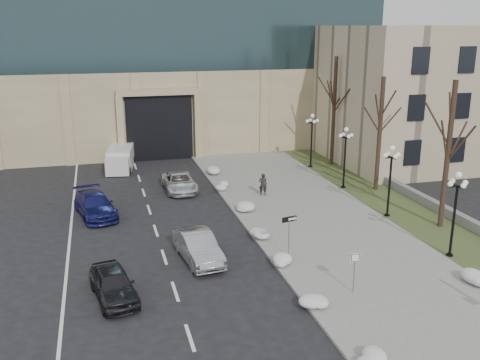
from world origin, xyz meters
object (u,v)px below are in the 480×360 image
object	(u,v)px
keep_sign	(355,264)
one_way_sign	(292,224)
car_b	(198,247)
lamppost_d	(312,133)
car_e	(119,162)
car_c	(95,205)
box_truck	(120,159)
lamppost_b	(391,172)
lamppost_a	(456,203)
lamppost_c	(345,150)
pedestrian	(263,184)
car_d	(179,182)
car_a	(114,284)

from	to	relation	value
keep_sign	one_way_sign	bearing A→B (deg)	114.53
car_b	lamppost_d	bearing A→B (deg)	44.33
car_e	lamppost_d	distance (m)	16.85
car_c	car_e	distance (m)	11.81
car_b	box_truck	distance (m)	20.61
car_e	lamppost_b	size ratio (longest dim) A/B	0.85
lamppost_a	lamppost_c	bearing A→B (deg)	90.00
car_c	pedestrian	distance (m)	11.81
car_d	car_e	size ratio (longest dim) A/B	1.17
one_way_sign	lamppost_b	world-z (taller)	lamppost_b
car_a	car_b	world-z (taller)	car_b
pedestrian	lamppost_b	xyz separation A→B (m)	(6.52, -6.21, 2.13)
pedestrian	lamppost_b	distance (m)	9.25
keep_sign	lamppost_b	distance (m)	11.39
car_d	pedestrian	size ratio (longest dim) A/B	2.90
pedestrian	keep_sign	bearing A→B (deg)	100.55
keep_sign	car_a	bearing A→B (deg)	174.18
car_b	car_a	bearing A→B (deg)	-152.42
lamppost_d	one_way_sign	bearing A→B (deg)	-115.41
car_a	car_b	bearing A→B (deg)	24.53
car_e	pedestrian	xyz separation A→B (m)	(9.72, -10.62, 0.25)
car_a	lamppost_a	size ratio (longest dim) A/B	0.87
car_a	lamppost_c	size ratio (longest dim) A/B	0.87
car_c	box_truck	xyz separation A→B (m)	(2.22, 11.87, 0.14)
car_d	car_e	distance (m)	8.58
car_a	one_way_sign	world-z (taller)	one_way_sign
car_d	lamppost_d	size ratio (longest dim) A/B	1.00
lamppost_b	lamppost_d	bearing A→B (deg)	90.00
car_d	keep_sign	distance (m)	18.99
box_truck	lamppost_c	xyz separation A→B (m)	(16.07, -10.55, 2.20)
car_a	car_d	world-z (taller)	car_a
car_e	lamppost_b	world-z (taller)	lamppost_b
car_e	car_c	bearing A→B (deg)	-91.09
car_b	box_truck	xyz separation A→B (m)	(-2.97, 20.40, 0.12)
one_way_sign	lamppost_a	world-z (taller)	lamppost_a
car_e	box_truck	size ratio (longest dim) A/B	0.69
car_c	car_e	size ratio (longest dim) A/B	1.26
car_a	one_way_sign	bearing A→B (deg)	2.07
box_truck	lamppost_d	distance (m)	16.71
one_way_sign	lamppost_c	size ratio (longest dim) A/B	0.51
box_truck	lamppost_d	bearing A→B (deg)	-5.51
car_c	lamppost_a	distance (m)	21.82
car_d	lamppost_b	world-z (taller)	lamppost_b
car_e	lamppost_c	world-z (taller)	lamppost_c
lamppost_c	keep_sign	bearing A→B (deg)	-114.08
car_e	keep_sign	distance (m)	27.41
car_a	car_d	size ratio (longest dim) A/B	0.87
keep_sign	car_e	bearing A→B (deg)	117.31
car_d	box_truck	distance (m)	8.70
car_d	lamppost_d	world-z (taller)	lamppost_d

